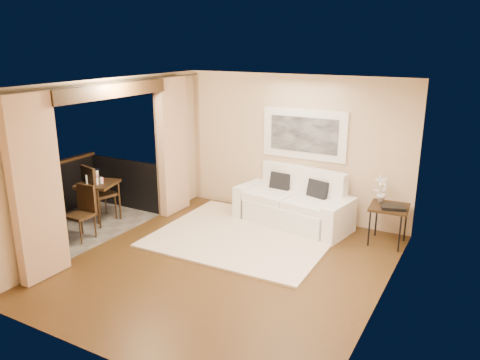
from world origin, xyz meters
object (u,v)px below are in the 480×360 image
Objects in this scene: side_table at (389,209)px; balcony_chair_far at (95,189)px; sofa at (295,205)px; bistro_table at (98,187)px; ice_bucket at (95,175)px; balcony_chair_near at (84,208)px; orchid at (381,189)px.

side_table is 5.27m from balcony_chair_far.
sofa reaches higher than bistro_table.
sofa is 1.73m from side_table.
ice_bucket is (-0.16, 0.11, 0.18)m from bistro_table.
ice_bucket reaches higher than bistro_table.
balcony_chair_far is at bearing -177.48° from bistro_table.
balcony_chair_near is (-4.62, -2.25, -0.07)m from side_table.
sofa is 2.42× the size of balcony_chair_near.
ice_bucket is at bearing -161.92° from orchid.
sofa is at bearing 27.39° from bistro_table.
ice_bucket is at bearing 144.54° from bistro_table.
bistro_table is 0.76m from balcony_chair_near.
balcony_chair_far is (-0.08, -0.00, -0.06)m from bistro_table.
side_table is 5.32m from ice_bucket.
ice_bucket is (-5.11, -1.47, 0.26)m from side_table.
bistro_table is (-3.24, -1.68, 0.32)m from sofa.
balcony_chair_near is 4.65× the size of ice_bucket.
orchid is (-0.18, 0.14, 0.29)m from side_table.
orchid is 0.51× the size of balcony_chair_near.
orchid reaches higher than ice_bucket.
ice_bucket is (-4.93, -1.61, -0.04)m from orchid.
orchid is at bearing 18.08° from ice_bucket.
side_table is 0.83× the size of bistro_table.
ice_bucket is (-3.40, -1.57, 0.50)m from sofa.
balcony_chair_near is (-4.44, -2.39, -0.36)m from orchid.
balcony_chair_far reaches higher than bistro_table.
bistro_table is 0.10m from balcony_chair_far.
sofa is 4.79× the size of orchid.
orchid reaches higher than side_table.
balcony_chair_near is (-2.91, -2.35, 0.18)m from sofa.
balcony_chair_near is at bearing -153.98° from side_table.
sofa is 3.74m from balcony_chair_near.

